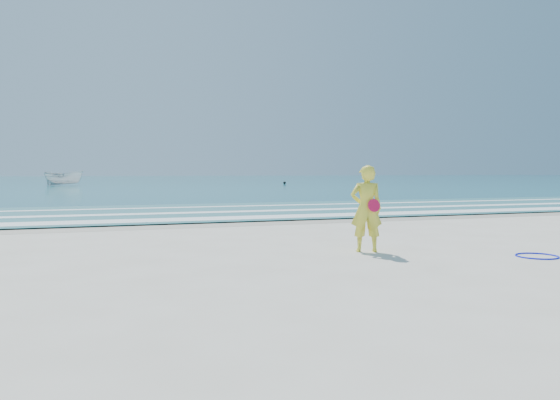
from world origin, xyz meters
name	(u,v)px	position (x,y,z in m)	size (l,w,h in m)	color
ground	(334,272)	(0.00, 0.00, 0.00)	(400.00, 400.00, 0.00)	silver
wet_sand	(215,223)	(0.00, 9.00, 0.00)	(400.00, 2.40, 0.00)	#B2A893
ocean	(108,180)	(0.00, 105.00, 0.02)	(400.00, 190.00, 0.04)	#19727F
shallow	(188,211)	(0.00, 14.00, 0.04)	(400.00, 10.00, 0.01)	#59B7AD
foam_near	(207,219)	(0.00, 10.30, 0.05)	(400.00, 1.40, 0.01)	white
foam_mid	(192,213)	(0.00, 13.20, 0.05)	(400.00, 0.90, 0.01)	white
foam_far	(179,207)	(0.00, 16.50, 0.05)	(400.00, 0.60, 0.01)	white
hoop	(537,256)	(4.47, 0.15, 0.01)	(0.81, 0.81, 0.03)	#0D17ED
boat	(64,178)	(-6.51, 61.26, 0.94)	(1.75, 4.65, 1.80)	silver
buoy	(285,183)	(20.15, 58.03, 0.22)	(0.36, 0.36, 0.36)	black
woman	(366,209)	(1.61, 1.87, 0.90)	(0.76, 0.63, 1.81)	yellow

